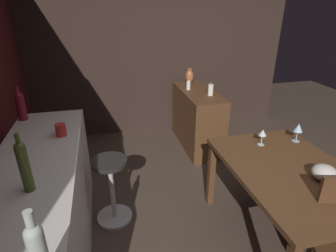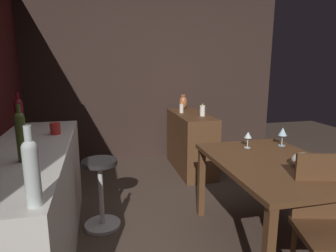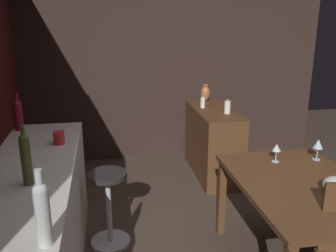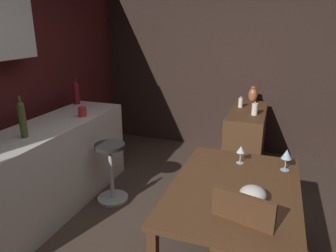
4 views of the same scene
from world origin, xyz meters
name	(u,v)px [view 1 (image 1 of 4)]	position (x,y,z in m)	size (l,w,h in m)	color
ground_plane	(234,240)	(0.00, 0.00, 0.00)	(9.00, 9.00, 0.00)	#47382D
wall_side_right	(147,48)	(2.55, 0.30, 1.30)	(0.10, 4.40, 2.60)	#33231E
dining_table	(289,178)	(-0.08, -0.37, 0.65)	(1.30, 0.90, 0.74)	#56351E
kitchen_counter	(44,216)	(0.18, 1.53, 0.45)	(2.10, 0.60, 0.90)	silver
sideboard_cabinet	(197,119)	(1.79, -0.26, 0.41)	(1.10, 0.44, 0.82)	#56351E
bar_stool	(112,189)	(0.53, 1.01, 0.35)	(0.34, 0.34, 0.66)	#262323
wine_glass_left	(298,128)	(0.32, -0.71, 0.87)	(0.08, 0.08, 0.18)	silver
wine_glass_right	(263,133)	(0.33, -0.35, 0.86)	(0.07, 0.07, 0.15)	silver
fruit_bowl	(324,173)	(-0.25, -0.50, 0.80)	(0.18, 0.18, 0.11)	beige
wine_bottle_ruby	(20,105)	(1.07, 1.77, 1.05)	(0.08, 0.08, 0.33)	maroon
wine_bottle_olive	(24,165)	(-0.11, 1.48, 1.08)	(0.06, 0.06, 0.37)	#475623
cup_red	(61,130)	(0.62, 1.38, 0.95)	(0.12, 0.09, 0.10)	red
pillar_candle_tall	(188,85)	(1.90, -0.15, 0.88)	(0.06, 0.06, 0.15)	white
pillar_candle_short	(211,90)	(1.59, -0.36, 0.89)	(0.07, 0.07, 0.17)	white
vase_copper	(189,76)	(2.23, -0.28, 0.92)	(0.12, 0.12, 0.22)	#B26038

